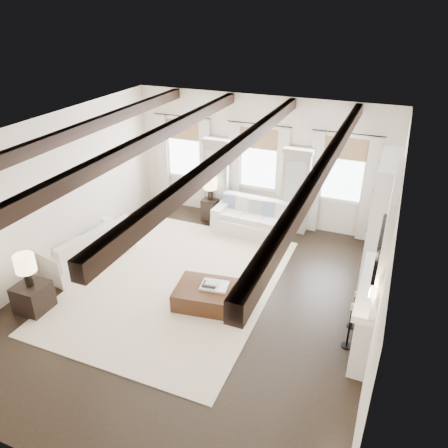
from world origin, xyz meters
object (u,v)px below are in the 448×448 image
at_px(side_table_back, 211,209).
at_px(ottoman, 214,297).
at_px(sofa_left, 89,249).
at_px(side_table_front, 33,297).
at_px(sofa_back, 254,220).

bearing_deg(side_table_back, ottoman, -65.02).
distance_m(ottoman, side_table_back, 3.58).
height_order(sofa_left, side_table_front, sofa_left).
bearing_deg(sofa_left, ottoman, -5.85).
relative_size(side_table_front, side_table_back, 0.94).
bearing_deg(ottoman, sofa_back, 86.31).
height_order(ottoman, side_table_front, side_table_front).
relative_size(ottoman, side_table_back, 2.41).
relative_size(sofa_back, side_table_front, 3.55).
distance_m(sofa_back, side_table_back, 1.28).
xyz_separation_m(ottoman, side_table_back, (-1.51, 3.24, 0.11)).
xyz_separation_m(sofa_back, ottoman, (0.25, -3.04, -0.15)).
height_order(ottoman, side_table_back, side_table_back).
height_order(sofa_back, ottoman, sofa_back).
distance_m(sofa_left, ottoman, 3.11).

